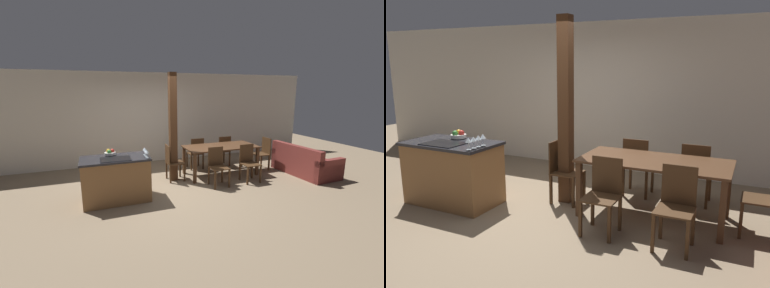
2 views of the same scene
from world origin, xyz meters
TOP-DOWN VIEW (x-y plane):
  - ground_plane at (0.00, 0.00)m, footprint 16.00×16.00m
  - wall_back at (0.00, 2.47)m, footprint 11.20×0.08m
  - kitchen_island at (-1.17, -0.20)m, footprint 1.31×0.74m
  - fruit_bowl at (-1.25, 0.03)m, footprint 0.22×0.22m
  - wine_glass_near at (-0.59, -0.49)m, footprint 0.08×0.08m
  - wine_glass_middle at (-0.59, -0.40)m, footprint 0.08×0.08m
  - wine_glass_far at (-0.59, -0.31)m, footprint 0.08×0.08m
  - wine_glass_end at (-0.59, -0.22)m, footprint 0.08×0.08m
  - dining_table at (1.52, 0.52)m, footprint 1.88×0.90m
  - dining_chair_near_left at (1.10, -0.16)m, footprint 0.40×0.40m
  - dining_chair_near_right at (1.94, -0.16)m, footprint 0.40×0.40m
  - dining_chair_far_left at (1.10, 1.20)m, footprint 0.40×0.40m
  - dining_chair_far_right at (1.94, 1.20)m, footprint 0.40×0.40m
  - dining_chair_head_end at (0.21, 0.52)m, footprint 0.40×0.40m
  - dining_chair_foot_end at (2.83, 0.52)m, footprint 0.40×0.40m
  - couch at (3.63, -0.22)m, footprint 0.97×1.65m
  - timber_post at (0.24, 0.55)m, footprint 0.17×0.17m

SIDE VIEW (x-z plane):
  - ground_plane at x=0.00m, z-range 0.00..0.00m
  - couch at x=3.63m, z-range -0.13..0.66m
  - kitchen_island at x=-1.17m, z-range 0.00..0.90m
  - dining_chair_near_left at x=1.10m, z-range 0.03..0.92m
  - dining_chair_near_right at x=1.94m, z-range 0.03..0.92m
  - dining_chair_far_left at x=1.10m, z-range 0.03..0.92m
  - dining_chair_far_right at x=1.94m, z-range 0.03..0.92m
  - dining_chair_head_end at x=0.21m, z-range 0.03..0.92m
  - dining_chair_foot_end at x=2.83m, z-range 0.03..0.92m
  - dining_table at x=1.52m, z-range 0.28..1.05m
  - fruit_bowl at x=-1.25m, z-range 0.89..1.00m
  - wine_glass_near at x=-0.59m, z-range 0.94..1.10m
  - wine_glass_middle at x=-0.59m, z-range 0.94..1.10m
  - wine_glass_far at x=-0.59m, z-range 0.94..1.10m
  - wine_glass_end at x=-0.59m, z-range 0.94..1.10m
  - timber_post at x=0.24m, z-range 0.00..2.59m
  - wall_back at x=0.00m, z-range 0.00..2.70m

